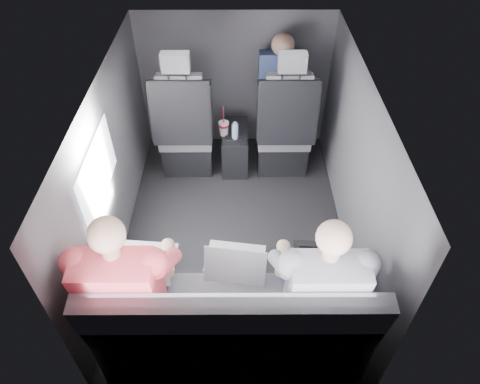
{
  "coord_description": "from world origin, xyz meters",
  "views": [
    {
      "loc": [
        0.03,
        -2.41,
        2.71
      ],
      "look_at": [
        0.04,
        -0.05,
        0.49
      ],
      "focal_mm": 32.0,
      "sensor_mm": 36.0,
      "label": 1
    }
  ],
  "objects_px": {
    "soda_cup": "(224,128)",
    "center_console": "(235,148)",
    "front_seat_left": "(186,133)",
    "front_seat_right": "(283,133)",
    "laptop_silver": "(235,262)",
    "rear_bench": "(234,326)",
    "passenger_rear_right": "(318,282)",
    "water_bottle": "(235,131)",
    "passenger_rear_left": "(130,281)",
    "laptop_black": "(321,258)",
    "laptop_white": "(144,261)",
    "passenger_front_right": "(280,85)"
  },
  "relations": [
    {
      "from": "front_seat_right",
      "to": "soda_cup",
      "type": "xyz_separation_m",
      "value": [
        -0.55,
        -0.02,
        0.07
      ]
    },
    {
      "from": "laptop_white",
      "to": "passenger_front_right",
      "type": "bearing_deg",
      "value": 63.48
    },
    {
      "from": "water_bottle",
      "to": "front_seat_right",
      "type": "bearing_deg",
      "value": 9.69
    },
    {
      "from": "front_seat_left",
      "to": "laptop_silver",
      "type": "xyz_separation_m",
      "value": [
        0.46,
        -1.66,
        0.23
      ]
    },
    {
      "from": "laptop_silver",
      "to": "passenger_rear_right",
      "type": "bearing_deg",
      "value": -16.95
    },
    {
      "from": "front_seat_right",
      "to": "center_console",
      "type": "bearing_deg",
      "value": 174.93
    },
    {
      "from": "front_seat_right",
      "to": "laptop_white",
      "type": "height_order",
      "value": "front_seat_right"
    },
    {
      "from": "soda_cup",
      "to": "laptop_silver",
      "type": "height_order",
      "value": "laptop_silver"
    },
    {
      "from": "front_seat_left",
      "to": "laptop_black",
      "type": "distance_m",
      "value": 1.92
    },
    {
      "from": "front_seat_left",
      "to": "passenger_rear_right",
      "type": "xyz_separation_m",
      "value": [
        0.94,
        -1.81,
        0.23
      ]
    },
    {
      "from": "laptop_white",
      "to": "passenger_rear_left",
      "type": "distance_m",
      "value": 0.16
    },
    {
      "from": "water_bottle",
      "to": "laptop_white",
      "type": "xyz_separation_m",
      "value": [
        -0.54,
        -1.58,
        0.16
      ]
    },
    {
      "from": "laptop_silver",
      "to": "passenger_rear_left",
      "type": "distance_m",
      "value": 0.62
    },
    {
      "from": "center_console",
      "to": "water_bottle",
      "type": "bearing_deg",
      "value": -89.09
    },
    {
      "from": "soda_cup",
      "to": "passenger_front_right",
      "type": "distance_m",
      "value": 0.65
    },
    {
      "from": "center_console",
      "to": "laptop_silver",
      "type": "bearing_deg",
      "value": -89.62
    },
    {
      "from": "front_seat_left",
      "to": "passenger_rear_right",
      "type": "height_order",
      "value": "front_seat_left"
    },
    {
      "from": "laptop_silver",
      "to": "laptop_black",
      "type": "bearing_deg",
      "value": 3.24
    },
    {
      "from": "laptop_silver",
      "to": "passenger_rear_right",
      "type": "height_order",
      "value": "passenger_rear_right"
    },
    {
      "from": "laptop_white",
      "to": "rear_bench",
      "type": "bearing_deg",
      "value": -24.51
    },
    {
      "from": "rear_bench",
      "to": "laptop_black",
      "type": "relative_size",
      "value": 4.77
    },
    {
      "from": "laptop_black",
      "to": "front_seat_left",
      "type": "bearing_deg",
      "value": 121.18
    },
    {
      "from": "laptop_silver",
      "to": "laptop_white",
      "type": "bearing_deg",
      "value": 179.52
    },
    {
      "from": "rear_bench",
      "to": "soda_cup",
      "type": "distance_m",
      "value": 1.89
    },
    {
      "from": "front_seat_right",
      "to": "passenger_rear_right",
      "type": "bearing_deg",
      "value": -88.67
    },
    {
      "from": "front_seat_left",
      "to": "front_seat_right",
      "type": "relative_size",
      "value": 1.0
    },
    {
      "from": "front_seat_left",
      "to": "passenger_rear_left",
      "type": "relative_size",
      "value": 1.0
    },
    {
      "from": "center_console",
      "to": "water_bottle",
      "type": "distance_m",
      "value": 0.3
    },
    {
      "from": "soda_cup",
      "to": "passenger_front_right",
      "type": "xyz_separation_m",
      "value": [
        0.52,
        0.28,
        0.28
      ]
    },
    {
      "from": "front_seat_left",
      "to": "laptop_silver",
      "type": "height_order",
      "value": "front_seat_left"
    },
    {
      "from": "passenger_front_right",
      "to": "center_console",
      "type": "bearing_deg",
      "value": -152.29
    },
    {
      "from": "front_seat_right",
      "to": "water_bottle",
      "type": "height_order",
      "value": "front_seat_right"
    },
    {
      "from": "center_console",
      "to": "water_bottle",
      "type": "xyz_separation_m",
      "value": [
        0.0,
        -0.12,
        0.28
      ]
    },
    {
      "from": "front_seat_right",
      "to": "soda_cup",
      "type": "bearing_deg",
      "value": -177.85
    },
    {
      "from": "front_seat_left",
      "to": "passenger_rear_left",
      "type": "bearing_deg",
      "value": -94.62
    },
    {
      "from": "laptop_white",
      "to": "laptop_black",
      "type": "xyz_separation_m",
      "value": [
        1.08,
        0.03,
        -0.01
      ]
    },
    {
      "from": "soda_cup",
      "to": "center_console",
      "type": "bearing_deg",
      "value": 31.2
    },
    {
      "from": "laptop_silver",
      "to": "passenger_front_right",
      "type": "height_order",
      "value": "passenger_front_right"
    },
    {
      "from": "rear_bench",
      "to": "laptop_black",
      "type": "distance_m",
      "value": 0.68
    },
    {
      "from": "front_seat_left",
      "to": "laptop_silver",
      "type": "bearing_deg",
      "value": -74.48
    },
    {
      "from": "front_seat_right",
      "to": "laptop_silver",
      "type": "bearing_deg",
      "value": -104.8
    },
    {
      "from": "center_console",
      "to": "rear_bench",
      "type": "distance_m",
      "value": 1.94
    },
    {
      "from": "laptop_white",
      "to": "passenger_rear_left",
      "type": "xyz_separation_m",
      "value": [
        -0.06,
        -0.15,
        0.01
      ]
    },
    {
      "from": "front_seat_left",
      "to": "center_console",
      "type": "height_order",
      "value": "front_seat_left"
    },
    {
      "from": "laptop_silver",
      "to": "passenger_front_right",
      "type": "relative_size",
      "value": 0.49
    },
    {
      "from": "front_seat_left",
      "to": "water_bottle",
      "type": "distance_m",
      "value": 0.46
    },
    {
      "from": "water_bottle",
      "to": "passenger_rear_left",
      "type": "xyz_separation_m",
      "value": [
        -0.6,
        -1.73,
        0.17
      ]
    },
    {
      "from": "rear_bench",
      "to": "laptop_white",
      "type": "distance_m",
      "value": 0.68
    },
    {
      "from": "rear_bench",
      "to": "passenger_rear_left",
      "type": "distance_m",
      "value": 0.69
    },
    {
      "from": "rear_bench",
      "to": "passenger_rear_right",
      "type": "relative_size",
      "value": 1.3
    }
  ]
}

